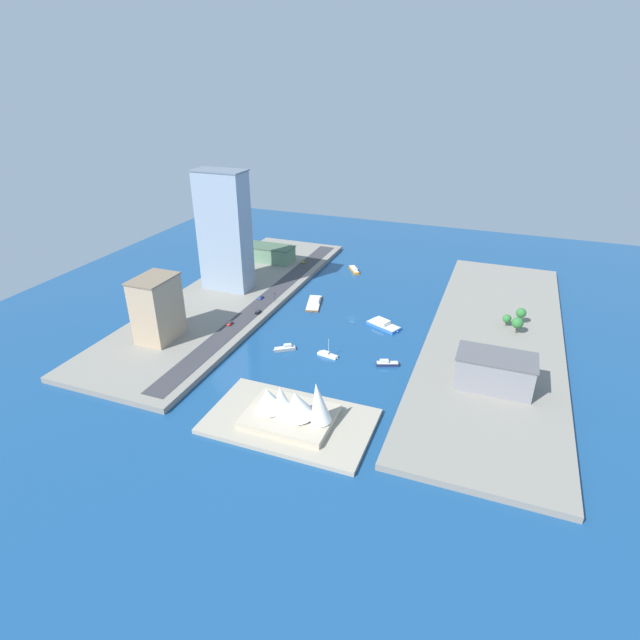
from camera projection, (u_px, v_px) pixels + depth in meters
ground_plane at (352, 318)px, 301.80m from camera, size 440.00×440.00×0.00m
quay_west at (495, 339)px, 274.95m from camera, size 70.00×240.00×2.96m
quay_east at (233, 296)px, 327.33m from camera, size 70.00×240.00×2.96m
peninsula_point at (290, 421)px, 210.96m from camera, size 69.39×41.23×2.00m
road_strip at (266, 299)px, 318.90m from camera, size 12.07×228.00×0.15m
catamaran_blue at (383, 324)px, 290.63m from camera, size 21.58×16.08×4.08m
sailboat_small_white at (328, 355)px, 260.66m from camera, size 12.14×4.91×10.37m
yacht_sleek_gray at (285, 348)px, 266.33m from camera, size 11.31×9.09×3.39m
water_taxi_orange at (354, 269)px, 371.82m from camera, size 11.78×15.78×3.58m
patrol_launch_navy at (387, 363)px, 252.41m from camera, size 12.34×7.09×3.25m
barge_flat_brown at (314, 302)px, 319.47m from camera, size 13.96×25.00×2.96m
warehouse_low_gray at (495, 371)px, 227.52m from camera, size 34.89×19.10×16.07m
tower_tall_glass at (224, 231)px, 320.13m from camera, size 32.76×17.26×76.86m
apartment_midrise_tan at (157, 308)px, 265.62m from camera, size 17.98×24.83×34.91m
terminal_long_green at (269, 253)px, 382.10m from camera, size 38.35×17.67×11.78m
taxi_yellow_cab at (304, 261)px, 380.26m from camera, size 2.17×4.69×1.74m
pickup_red at (230, 323)px, 286.60m from camera, size 2.10×4.54×1.54m
hatchback_blue at (261, 297)px, 319.52m from camera, size 2.13×4.53×1.51m
suv_black at (258, 312)px, 300.23m from camera, size 2.11×4.91×1.68m
traffic_light_waterfront at (275, 296)px, 313.19m from camera, size 0.36×0.36×6.50m
opera_landmark at (291, 407)px, 207.30m from camera, size 36.94×27.32×21.35m
park_tree_cluster at (517, 319)px, 280.35m from camera, size 12.34×19.73×9.61m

